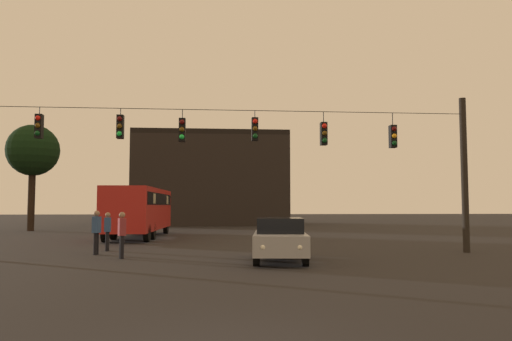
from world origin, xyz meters
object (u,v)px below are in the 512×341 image
(city_bus, at_px, (140,207))
(pedestrian_crossing_left, at_px, (108,229))
(pedestrian_crossing_center, at_px, (122,232))
(tree_left_silhouette, at_px, (33,151))
(car_near_right, at_px, (280,238))
(pedestrian_crossing_right, at_px, (96,230))

(city_bus, bearing_deg, pedestrian_crossing_left, -90.27)
(pedestrian_crossing_center, distance_m, tree_left_silhouette, 24.53)
(car_near_right, distance_m, tree_left_silhouette, 28.56)
(city_bus, height_order, pedestrian_crossing_right, city_bus)
(pedestrian_crossing_left, height_order, pedestrian_crossing_center, pedestrian_crossing_center)
(car_near_right, distance_m, pedestrian_crossing_left, 8.28)
(city_bus, relative_size, car_near_right, 2.47)
(pedestrian_crossing_center, bearing_deg, pedestrian_crossing_right, 128.86)
(city_bus, relative_size, pedestrian_crossing_right, 6.29)
(pedestrian_crossing_left, bearing_deg, car_near_right, -33.26)
(car_near_right, relative_size, tree_left_silhouette, 0.54)
(pedestrian_crossing_right, bearing_deg, city_bus, 89.34)
(pedestrian_crossing_center, xyz_separation_m, pedestrian_crossing_right, (-1.28, 1.59, 0.02))
(city_bus, distance_m, car_near_right, 15.54)
(tree_left_silhouette, bearing_deg, pedestrian_crossing_right, -64.29)
(city_bus, height_order, car_near_right, city_bus)
(car_near_right, height_order, pedestrian_crossing_center, pedestrian_crossing_center)
(city_bus, xyz_separation_m, car_near_right, (6.88, -13.89, -1.07))
(city_bus, height_order, tree_left_silhouette, tree_left_silhouette)
(car_near_right, relative_size, pedestrian_crossing_center, 2.60)
(pedestrian_crossing_center, relative_size, tree_left_silhouette, 0.21)
(car_near_right, distance_m, pedestrian_crossing_center, 5.87)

